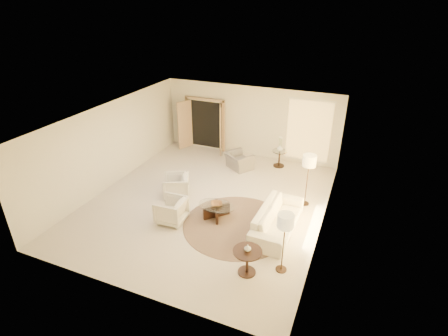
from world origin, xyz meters
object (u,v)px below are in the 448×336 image
at_px(accent_chair, 239,158).
at_px(floor_lamp_near, 309,163).
at_px(side_table, 279,157).
at_px(floor_lamp_far, 285,224).
at_px(bowl, 217,204).
at_px(armchair_right, 171,209).
at_px(end_vase, 248,248).
at_px(side_vase, 280,148).
at_px(end_table, 247,258).
at_px(sofa, 277,219).
at_px(armchair_left, 176,185).
at_px(coffee_table, 217,210).

distance_m(accent_chair, floor_lamp_near, 3.34).
height_order(side_table, floor_lamp_near, floor_lamp_near).
height_order(floor_lamp_far, bowl, floor_lamp_far).
bearing_deg(side_table, armchair_right, -112.30).
xyz_separation_m(end_vase, side_vase, (-0.76, 5.85, 0.02)).
relative_size(bowl, side_vase, 1.43).
height_order(bowl, side_vase, side_vase).
xyz_separation_m(armchair_right, end_vase, (2.69, -1.15, 0.32)).
xyz_separation_m(end_table, floor_lamp_near, (0.67, 3.54, 0.98)).
bearing_deg(sofa, floor_lamp_near, -14.11).
distance_m(armchair_right, floor_lamp_far, 3.62).
distance_m(floor_lamp_far, end_vase, 1.03).
distance_m(bowl, side_vase, 4.12).
distance_m(end_vase, side_vase, 5.90).
bearing_deg(end_table, side_table, 97.40).
height_order(armchair_left, accent_chair, same).
relative_size(end_table, floor_lamp_near, 0.41).
xyz_separation_m(floor_lamp_near, side_vase, (-1.43, 2.31, -0.67)).
relative_size(armchair_left, floor_lamp_far, 0.52).
distance_m(sofa, floor_lamp_far, 1.88).
xyz_separation_m(floor_lamp_near, bowl, (-2.25, -1.72, -0.97)).
relative_size(floor_lamp_far, bowl, 4.68).
relative_size(armchair_left, side_vase, 3.46).
distance_m(end_table, side_table, 5.90).
bearing_deg(end_table, sofa, 83.75).
bearing_deg(sofa, floor_lamp_far, -159.54).
bearing_deg(accent_chair, end_table, 146.09).
bearing_deg(accent_chair, side_table, -117.09).
height_order(floor_lamp_far, end_vase, floor_lamp_far).
xyz_separation_m(sofa, armchair_left, (-3.47, 0.52, 0.06)).
bearing_deg(accent_chair, side_vase, -117.09).
distance_m(side_table, bowl, 4.11).
relative_size(accent_chair, end_table, 1.36).
height_order(sofa, side_vase, side_vase).
bearing_deg(bowl, floor_lamp_far, -31.78).
relative_size(sofa, accent_chair, 2.58).
bearing_deg(floor_lamp_far, sofa, 108.82).
bearing_deg(bowl, side_vase, 78.54).
distance_m(armchair_left, coffee_table, 1.79).
bearing_deg(end_vase, floor_lamp_near, 79.31).
distance_m(armchair_right, end_table, 2.93).
distance_m(sofa, armchair_right, 3.00).
xyz_separation_m(armchair_right, end_table, (2.69, -1.15, 0.04)).
height_order(sofa, floor_lamp_near, floor_lamp_near).
xyz_separation_m(armchair_left, end_table, (3.26, -2.43, 0.04)).
xyz_separation_m(bowl, side_vase, (0.82, 4.03, 0.30)).
distance_m(accent_chair, bowl, 3.32).
bearing_deg(floor_lamp_far, end_table, -151.24).
bearing_deg(sofa, accent_chair, 37.66).
height_order(armchair_left, bowl, armchair_left).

